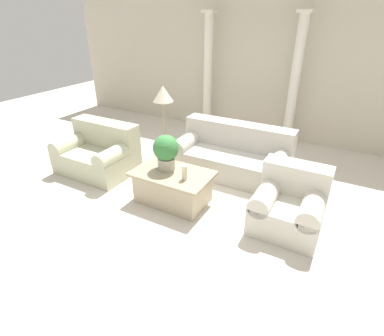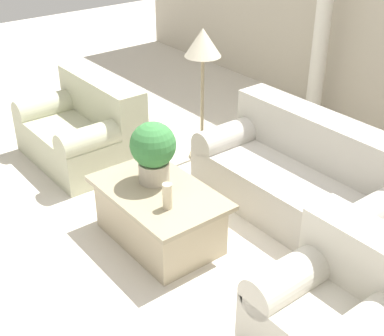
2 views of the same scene
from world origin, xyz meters
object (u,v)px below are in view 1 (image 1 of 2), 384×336
object	(u,v)px
coffee_table	(173,187)
sofa_long	(233,155)
loveseat	(99,152)
floor_lamp	(163,99)
potted_plant	(166,151)
armchair	(290,203)

from	to	relation	value
coffee_table	sofa_long	bearing A→B (deg)	72.03
loveseat	floor_lamp	xyz separation A→B (m)	(0.76, 1.00, 0.83)
coffee_table	floor_lamp	bearing A→B (deg)	127.66
loveseat	coffee_table	world-z (taller)	loveseat
floor_lamp	potted_plant	bearing A→B (deg)	-55.35
loveseat	potted_plant	size ratio (longest dim) A/B	2.48
coffee_table	floor_lamp	world-z (taller)	floor_lamp
loveseat	floor_lamp	world-z (taller)	floor_lamp
sofa_long	armchair	world-z (taller)	sofa_long
coffee_table	floor_lamp	size ratio (longest dim) A/B	0.81
sofa_long	loveseat	xyz separation A→B (m)	(-2.12, -1.07, 0.01)
coffee_table	armchair	bearing A→B (deg)	8.54
sofa_long	coffee_table	bearing A→B (deg)	-107.97
loveseat	armchair	world-z (taller)	loveseat
sofa_long	coffee_table	world-z (taller)	sofa_long
potted_plant	floor_lamp	size ratio (longest dim) A/B	0.37
sofa_long	potted_plant	bearing A→B (deg)	-114.39
sofa_long	coffee_table	xyz separation A→B (m)	(-0.42, -1.30, -0.09)
loveseat	floor_lamp	distance (m)	1.50
sofa_long	coffee_table	distance (m)	1.37
potted_plant	coffee_table	bearing A→B (deg)	-23.26
loveseat	armchair	bearing A→B (deg)	0.29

